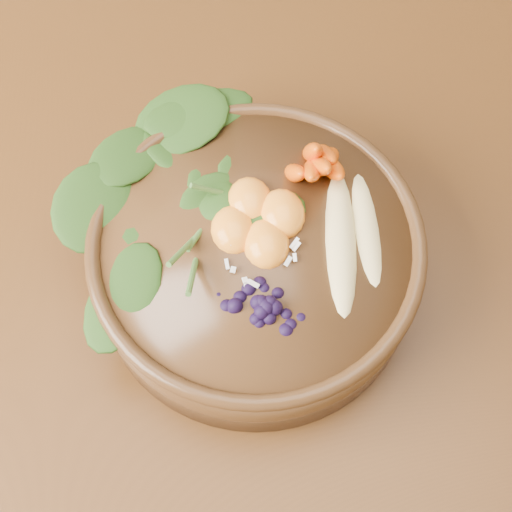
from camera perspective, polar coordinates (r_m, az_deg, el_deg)
ground at (r=1.41m, az=4.39°, el=-10.84°), size 4.00×4.00×0.00m
dining_table at (r=0.80m, az=7.64°, el=1.69°), size 1.60×0.90×0.75m
stoneware_bowl at (r=0.63m, az=0.00°, el=-0.40°), size 0.31×0.31×0.08m
kale_heap at (r=0.61m, az=-4.34°, el=7.01°), size 0.20×0.19×0.04m
carrot_cluster at (r=0.61m, az=4.75°, el=9.50°), size 0.06×0.06×0.08m
banana_halves at (r=0.59m, az=7.98°, el=2.30°), size 0.07×0.16×0.03m
mandarin_cluster at (r=0.59m, az=0.15°, el=3.43°), size 0.09×0.10×0.03m
blueberry_pile at (r=0.55m, az=0.45°, el=-3.30°), size 0.14×0.11×0.04m
coconut_flakes at (r=0.58m, az=0.24°, el=-0.34°), size 0.10×0.08×0.01m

